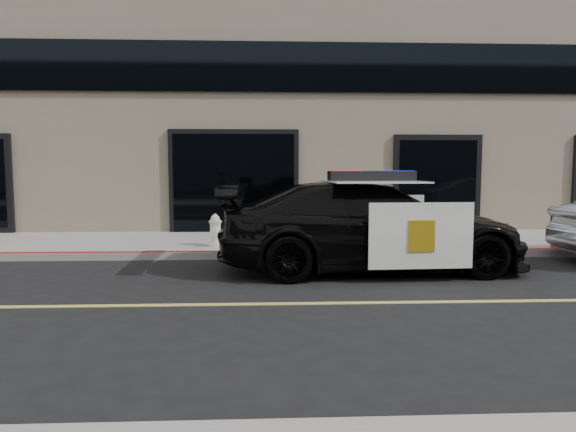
{
  "coord_description": "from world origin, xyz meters",
  "views": [
    {
      "loc": [
        -0.17,
        -6.83,
        1.83
      ],
      "look_at": [
        0.23,
        2.2,
        1.0
      ],
      "focal_mm": 32.0,
      "sensor_mm": 36.0,
      "label": 1
    }
  ],
  "objects": [
    {
      "name": "ground",
      "position": [
        0.0,
        0.0,
        0.0
      ],
      "size": [
        120.0,
        120.0,
        0.0
      ],
      "primitive_type": "plane",
      "color": "black",
      "rests_on": "ground"
    },
    {
      "name": "police_car",
      "position": [
        1.73,
        2.27,
        0.81
      ],
      "size": [
        2.78,
        5.68,
        1.8
      ],
      "color": "black",
      "rests_on": "ground"
    },
    {
      "name": "building_n",
      "position": [
        0.0,
        10.5,
        6.0
      ],
      "size": [
        60.0,
        7.0,
        12.0
      ],
      "primitive_type": "cube",
      "color": "#756856",
      "rests_on": "ground"
    },
    {
      "name": "fire_hydrant",
      "position": [
        -1.27,
        4.35,
        0.48
      ],
      "size": [
        0.32,
        0.44,
        0.7
      ],
      "color": "white",
      "rests_on": "sidewalk_n"
    },
    {
      "name": "sidewalk_n",
      "position": [
        0.0,
        5.25,
        0.07
      ],
      "size": [
        60.0,
        3.5,
        0.15
      ],
      "primitive_type": "cube",
      "color": "gray",
      "rests_on": "ground"
    }
  ]
}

